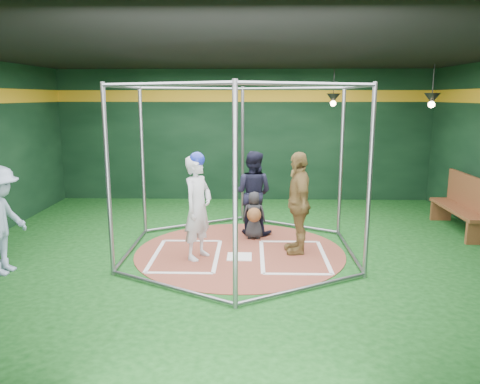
{
  "coord_description": "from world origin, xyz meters",
  "views": [
    {
      "loc": [
        0.21,
        -8.14,
        2.78
      ],
      "look_at": [
        0.0,
        0.1,
        1.1
      ],
      "focal_mm": 35.0,
      "sensor_mm": 36.0,
      "label": 1
    }
  ],
  "objects_px": {
    "batter_figure": "(198,206)",
    "dugout_bench": "(464,203)",
    "visitor_leopard": "(298,203)",
    "umpire": "(253,193)"
  },
  "relations": [
    {
      "from": "batter_figure",
      "to": "dugout_bench",
      "type": "bearing_deg",
      "value": 18.83
    },
    {
      "from": "batter_figure",
      "to": "visitor_leopard",
      "type": "relative_size",
      "value": 1.02
    },
    {
      "from": "visitor_leopard",
      "to": "dugout_bench",
      "type": "relative_size",
      "value": 0.9
    },
    {
      "from": "batter_figure",
      "to": "visitor_leopard",
      "type": "xyz_separation_m",
      "value": [
        1.76,
        0.37,
        -0.01
      ]
    },
    {
      "from": "batter_figure",
      "to": "dugout_bench",
      "type": "relative_size",
      "value": 0.92
    },
    {
      "from": "umpire",
      "to": "dugout_bench",
      "type": "height_order",
      "value": "umpire"
    },
    {
      "from": "dugout_bench",
      "to": "visitor_leopard",
      "type": "bearing_deg",
      "value": -157.91
    },
    {
      "from": "umpire",
      "to": "batter_figure",
      "type": "bearing_deg",
      "value": 77.79
    },
    {
      "from": "batter_figure",
      "to": "visitor_leopard",
      "type": "bearing_deg",
      "value": 11.77
    },
    {
      "from": "visitor_leopard",
      "to": "umpire",
      "type": "xyz_separation_m",
      "value": [
        -0.81,
        1.17,
        -0.06
      ]
    }
  ]
}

